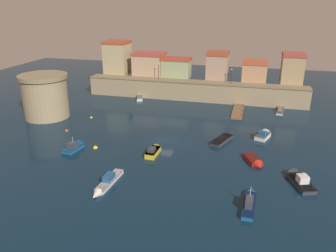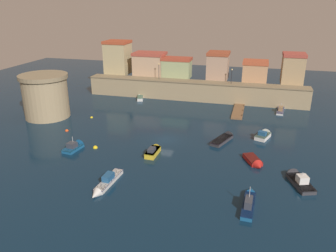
{
  "view_description": "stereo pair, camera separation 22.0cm",
  "coord_description": "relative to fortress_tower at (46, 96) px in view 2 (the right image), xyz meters",
  "views": [
    {
      "loc": [
        14.07,
        -51.55,
        22.75
      ],
      "look_at": [
        0.0,
        1.63,
        1.96
      ],
      "focal_mm": 35.71,
      "sensor_mm": 36.0,
      "label": 1
    },
    {
      "loc": [
        14.28,
        -51.49,
        22.75
      ],
      "look_at": [
        0.0,
        1.63,
        1.96
      ],
      "focal_mm": 35.71,
      "sensor_mm": 36.0,
      "label": 2
    }
  ],
  "objects": [
    {
      "name": "moored_boat_8",
      "position": [
        47.66,
        -14.6,
        -4.09
      ],
      "size": [
        3.9,
        6.56,
        2.6
      ],
      "rotation": [
        0.0,
        0.0,
        1.92
      ],
      "color": "#333338",
      "rests_on": "ground"
    },
    {
      "name": "moored_boat_0",
      "position": [
        42.09,
        -10.94,
        -4.18
      ],
      "size": [
        3.47,
        4.86,
        1.61
      ],
      "rotation": [
        0.0,
        0.0,
        -1.13
      ],
      "color": "red",
      "rests_on": "ground"
    },
    {
      "name": "ground_plane",
      "position": [
        26.89,
        -5.51,
        -4.5
      ],
      "size": [
        143.77,
        143.77,
        0.0
      ],
      "primitive_type": "plane",
      "color": "#0C2338"
    },
    {
      "name": "pier_dock",
      "position": [
        38.03,
        13.33,
        -4.32
      ],
      "size": [
        2.24,
        10.23,
        0.7
      ],
      "color": "brown",
      "rests_on": "ground"
    },
    {
      "name": "mooring_buoy_1",
      "position": [
        8.07,
        -6.26,
        -4.5
      ],
      "size": [
        0.64,
        0.64,
        0.64
      ],
      "primitive_type": "sphere",
      "color": "#EA4C19",
      "rests_on": "ground"
    },
    {
      "name": "moored_boat_9",
      "position": [
        47.02,
        17.23,
        -4.17
      ],
      "size": [
        2.13,
        7.51,
        2.37
      ],
      "rotation": [
        0.0,
        0.0,
        1.47
      ],
      "color": "white",
      "rests_on": "ground"
    },
    {
      "name": "quay_lamp_1",
      "position": [
        35.6,
        20.18,
        2.37
      ],
      "size": [
        0.32,
        0.32,
        3.37
      ],
      "color": "black",
      "rests_on": "quay_wall"
    },
    {
      "name": "mooring_buoy_2",
      "position": [
        16.64,
        -11.81,
        -4.5
      ],
      "size": [
        0.77,
        0.77,
        0.77
      ],
      "primitive_type": "sphere",
      "color": "yellow",
      "rests_on": "ground"
    },
    {
      "name": "moored_boat_3",
      "position": [
        43.41,
        0.11,
        -4.03
      ],
      "size": [
        3.15,
        4.7,
        1.92
      ],
      "rotation": [
        0.0,
        0.0,
        1.23
      ],
      "color": "white",
      "rests_on": "ground"
    },
    {
      "name": "moored_boat_5",
      "position": [
        23.48,
        -22.46,
        -4.09
      ],
      "size": [
        1.7,
        7.43,
        1.68
      ],
      "rotation": [
        0.0,
        0.0,
        -1.63
      ],
      "color": "silver",
      "rests_on": "ground"
    },
    {
      "name": "moored_boat_4",
      "position": [
        36.87,
        -2.73,
        -4.19
      ],
      "size": [
        4.0,
        6.93,
        1.6
      ],
      "rotation": [
        0.0,
        0.0,
        1.2
      ],
      "color": "#333338",
      "rests_on": "ground"
    },
    {
      "name": "mooring_buoy_0",
      "position": [
        9.03,
        1.72,
        -4.5
      ],
      "size": [
        0.55,
        0.55,
        0.55
      ],
      "primitive_type": "sphere",
      "color": "yellow",
      "rests_on": "ground"
    },
    {
      "name": "quay_lamp_0",
      "position": [
        18.12,
        20.18,
        2.63
      ],
      "size": [
        0.32,
        0.32,
        3.82
      ],
      "color": "black",
      "rests_on": "quay_wall"
    },
    {
      "name": "quay_wall",
      "position": [
        26.89,
        20.18,
        -2.18
      ],
      "size": [
        52.66,
        3.77,
        4.63
      ],
      "color": "#9E8966",
      "rests_on": "ground"
    },
    {
      "name": "old_town_backdrop",
      "position": [
        24.54,
        24.68,
        3.22
      ],
      "size": [
        49.16,
        6.11,
        8.56
      ],
      "color": "tan",
      "rests_on": "ground"
    },
    {
      "name": "moored_boat_1",
      "position": [
        26.6,
        -11.33,
        -3.99
      ],
      "size": [
        1.66,
        4.71,
        1.68
      ],
      "rotation": [
        0.0,
        0.0,
        1.53
      ],
      "color": "gold",
      "rests_on": "ground"
    },
    {
      "name": "fortress_tower",
      "position": [
        0.0,
        0.0,
        0.0
      ],
      "size": [
        9.63,
        9.63,
        8.89
      ],
      "color": "#9E8966",
      "rests_on": "ground"
    },
    {
      "name": "moored_boat_2",
      "position": [
        14.1,
        17.49,
        -4.08
      ],
      "size": [
        2.53,
        4.51,
        1.24
      ],
      "rotation": [
        0.0,
        0.0,
        1.88
      ],
      "color": "silver",
      "rests_on": "ground"
    },
    {
      "name": "moored_boat_7",
      "position": [
        41.68,
        -21.81,
        -4.06
      ],
      "size": [
        1.62,
        6.94,
        3.18
      ],
      "rotation": [
        0.0,
        0.0,
        1.52
      ],
      "color": "#195689",
      "rests_on": "ground"
    },
    {
      "name": "moored_boat_6",
      "position": [
        13.66,
        -12.73,
        -4.09
      ],
      "size": [
        2.38,
        4.73,
        2.89
      ],
      "rotation": [
        0.0,
        0.0,
        1.44
      ],
      "color": "#195689",
      "rests_on": "ground"
    }
  ]
}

